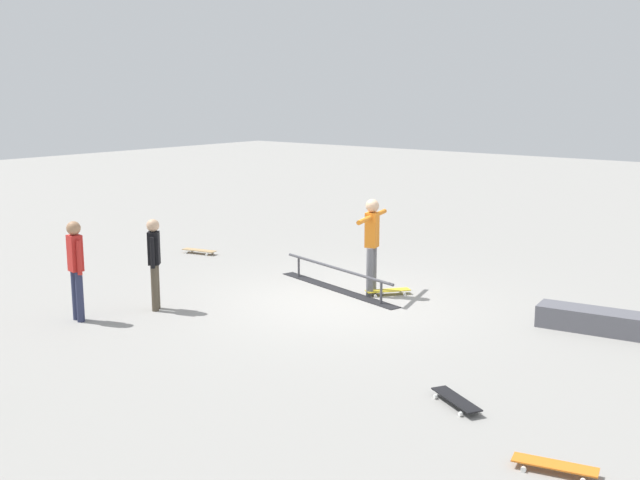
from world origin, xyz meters
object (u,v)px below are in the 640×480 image
object	(u,v)px
skate_ledge	(607,322)
skateboard_main	(388,291)
bystander_black_shirt	(154,259)
loose_skateboard_orange	(555,465)
loose_skateboard_natural	(199,250)
grind_rail	(337,280)
skater_main	(372,240)
bystander_red_shirt	(76,265)
loose_skateboard_black	(456,400)

from	to	relation	value
skate_ledge	skateboard_main	world-z (taller)	skate_ledge
bystander_black_shirt	loose_skateboard_orange	xyz separation A→B (m)	(-7.36, 1.25, -0.79)
skateboard_main	loose_skateboard_natural	xyz separation A→B (m)	(5.22, -0.29, 0.00)
loose_skateboard_natural	loose_skateboard_orange	distance (m)	11.15
grind_rail	skater_main	size ratio (longest dim) A/B	1.83
skate_ledge	bystander_black_shirt	world-z (taller)	bystander_black_shirt
bystander_black_shirt	loose_skateboard_natural	xyz separation A→B (m)	(2.74, -3.49, -0.79)
skateboard_main	loose_skateboard_natural	size ratio (longest dim) A/B	0.92
skateboard_main	loose_skateboard_natural	distance (m)	5.23
skate_ledge	loose_skateboard_orange	world-z (taller)	skate_ledge
grind_rail	skater_main	xyz separation A→B (m)	(-0.69, -0.10, 0.81)
skate_ledge	bystander_black_shirt	distance (m)	7.16
skater_main	bystander_red_shirt	size ratio (longest dim) A/B	1.08
skateboard_main	loose_skateboard_black	size ratio (longest dim) A/B	0.95
grind_rail	loose_skateboard_black	size ratio (longest dim) A/B	3.95
loose_skateboard_orange	bystander_red_shirt	bearing A→B (deg)	165.67
loose_skateboard_orange	bystander_black_shirt	bearing A→B (deg)	156.64
loose_skateboard_orange	skateboard_main	bearing A→B (deg)	123.97
grind_rail	bystander_black_shirt	world-z (taller)	bystander_black_shirt
skater_main	bystander_red_shirt	bearing A→B (deg)	-48.79
skater_main	loose_skateboard_black	size ratio (longest dim) A/B	2.16
grind_rail	loose_skateboard_orange	bearing A→B (deg)	158.84
bystander_red_shirt	loose_skateboard_black	distance (m)	6.41
loose_skateboard_natural	skate_ledge	bearing A→B (deg)	-12.99
skater_main	bystander_red_shirt	world-z (taller)	skater_main
bystander_black_shirt	loose_skateboard_orange	bearing A→B (deg)	39.74
skater_main	loose_skateboard_black	world-z (taller)	skater_main
skateboard_main	loose_skateboard_natural	bearing A→B (deg)	-56.06
grind_rail	loose_skateboard_orange	world-z (taller)	grind_rail
skater_main	bystander_black_shirt	distance (m)	3.75
skater_main	skateboard_main	bearing A→B (deg)	113.11
bystander_red_shirt	loose_skateboard_natural	bearing A→B (deg)	126.80
loose_skateboard_natural	loose_skateboard_orange	bearing A→B (deg)	-37.63
skater_main	bystander_red_shirt	distance (m)	4.98
bystander_red_shirt	loose_skateboard_orange	bearing A→B (deg)	10.11
grind_rail	loose_skateboard_orange	xyz separation A→B (m)	(-5.80, 4.16, -0.11)
grind_rail	skate_ledge	bearing A→B (deg)	-159.46
skater_main	loose_skateboard_natural	xyz separation A→B (m)	(4.99, -0.48, -0.93)
grind_rail	skate_ledge	world-z (taller)	grind_rail
bystander_red_shirt	loose_skateboard_orange	world-z (taller)	bystander_red_shirt
skater_main	loose_skateboard_natural	distance (m)	5.10
skater_main	loose_skateboard_natural	size ratio (longest dim) A/B	2.08
grind_rail	skate_ledge	size ratio (longest dim) A/B	1.56
loose_skateboard_orange	loose_skateboard_black	bearing A→B (deg)	137.73
skater_main	loose_skateboard_orange	world-z (taller)	skater_main
loose_skateboard_black	bystander_red_shirt	bearing A→B (deg)	35.62
grind_rail	skateboard_main	size ratio (longest dim) A/B	4.15
bystander_black_shirt	loose_skateboard_natural	distance (m)	4.50
bystander_black_shirt	loose_skateboard_black	size ratio (longest dim) A/B	1.91
loose_skateboard_black	skater_main	bearing A→B (deg)	-14.74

